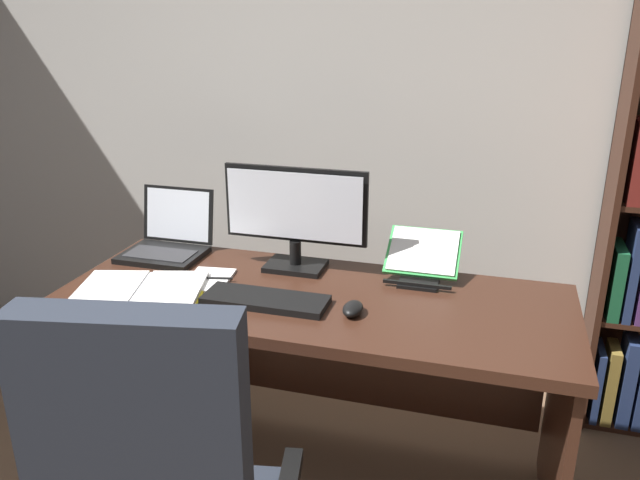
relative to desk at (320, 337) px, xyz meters
The scene contains 10 objects.
wall_back 1.16m from the desk, 87.40° to the left, with size 5.63×0.12×2.67m, color beige.
desk is the anchor object (origin of this frame).
monitor 0.45m from the desk, 134.62° to the left, with size 0.55×0.16×0.39m.
laptop 0.74m from the desk, 168.33° to the left, with size 0.31×0.29×0.25m.
keyboard 0.32m from the desk, 125.50° to the right, with size 0.42×0.15×0.02m, color black.
computer_mouse 0.34m from the desk, 48.78° to the right, with size 0.06×0.10×0.04m, color black.
reading_stand_with_book 0.48m from the desk, 29.77° to the left, with size 0.27×0.26×0.15m.
open_binder 0.66m from the desk, 157.58° to the right, with size 0.50×0.42×0.02m.
notepad 0.46m from the desk, 169.91° to the right, with size 0.15×0.21×0.01m, color white.
pen 0.45m from the desk, 169.39° to the right, with size 0.01×0.01×0.14m, color black.
Camera 1 is at (0.53, -0.50, 1.67)m, focal length 35.22 mm.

